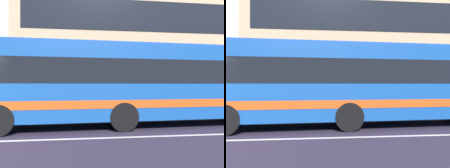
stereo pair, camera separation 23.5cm
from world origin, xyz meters
The scene contains 2 objects.
apartment_block_right centered at (8.93, 15.47, 5.98)m, with size 20.81×10.37×11.97m.
transit_bus centered at (5.82, 2.05, 1.73)m, with size 11.62×3.09×3.14m.
Camera 1 is at (3.70, -6.84, 1.61)m, focal length 36.54 mm.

